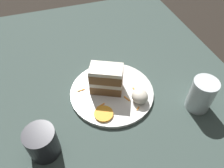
{
  "coord_description": "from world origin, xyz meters",
  "views": [
    {
      "loc": [
        0.38,
        -0.11,
        0.57
      ],
      "look_at": [
        -0.05,
        0.03,
        0.07
      ],
      "focal_mm": 35.0,
      "sensor_mm": 36.0,
      "label": 1
    }
  ],
  "objects_px": {
    "cake_slice": "(106,79)",
    "drinking_glass": "(201,96)",
    "plate": "(112,92)",
    "orange_garnish": "(104,114)",
    "coffee_mug": "(42,142)",
    "cream_dollop": "(140,96)"
  },
  "relations": [
    {
      "from": "drinking_glass",
      "to": "cake_slice",
      "type": "bearing_deg",
      "value": -120.14
    },
    {
      "from": "plate",
      "to": "cream_dollop",
      "type": "bearing_deg",
      "value": 47.79
    },
    {
      "from": "drinking_glass",
      "to": "coffee_mug",
      "type": "height_order",
      "value": "drinking_glass"
    },
    {
      "from": "cake_slice",
      "to": "drinking_glass",
      "type": "xyz_separation_m",
      "value": [
        0.14,
        0.24,
        -0.01
      ]
    },
    {
      "from": "plate",
      "to": "coffee_mug",
      "type": "xyz_separation_m",
      "value": [
        0.13,
        -0.23,
        0.04
      ]
    },
    {
      "from": "plate",
      "to": "orange_garnish",
      "type": "distance_m",
      "value": 0.09
    },
    {
      "from": "drinking_glass",
      "to": "orange_garnish",
      "type": "bearing_deg",
      "value": -100.31
    },
    {
      "from": "plate",
      "to": "drinking_glass",
      "type": "bearing_deg",
      "value": 60.7
    },
    {
      "from": "cake_slice",
      "to": "orange_garnish",
      "type": "relative_size",
      "value": 2.02
    },
    {
      "from": "cake_slice",
      "to": "drinking_glass",
      "type": "bearing_deg",
      "value": -94.61
    },
    {
      "from": "orange_garnish",
      "to": "coffee_mug",
      "type": "distance_m",
      "value": 0.19
    },
    {
      "from": "plate",
      "to": "drinking_glass",
      "type": "xyz_separation_m",
      "value": [
        0.13,
        0.23,
        0.04
      ]
    },
    {
      "from": "orange_garnish",
      "to": "coffee_mug",
      "type": "relative_size",
      "value": 0.64
    },
    {
      "from": "plate",
      "to": "cake_slice",
      "type": "bearing_deg",
      "value": -132.1
    },
    {
      "from": "cake_slice",
      "to": "cream_dollop",
      "type": "distance_m",
      "value": 0.11
    },
    {
      "from": "orange_garnish",
      "to": "drinking_glass",
      "type": "distance_m",
      "value": 0.29
    },
    {
      "from": "cream_dollop",
      "to": "coffee_mug",
      "type": "bearing_deg",
      "value": -76.63
    },
    {
      "from": "plate",
      "to": "cake_slice",
      "type": "height_order",
      "value": "cake_slice"
    },
    {
      "from": "cake_slice",
      "to": "orange_garnish",
      "type": "distance_m",
      "value": 0.11
    },
    {
      "from": "plate",
      "to": "cake_slice",
      "type": "relative_size",
      "value": 2.33
    },
    {
      "from": "plate",
      "to": "orange_garnish",
      "type": "bearing_deg",
      "value": -33.4
    },
    {
      "from": "cream_dollop",
      "to": "coffee_mug",
      "type": "xyz_separation_m",
      "value": [
        0.07,
        -0.29,
        0.02
      ]
    }
  ]
}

